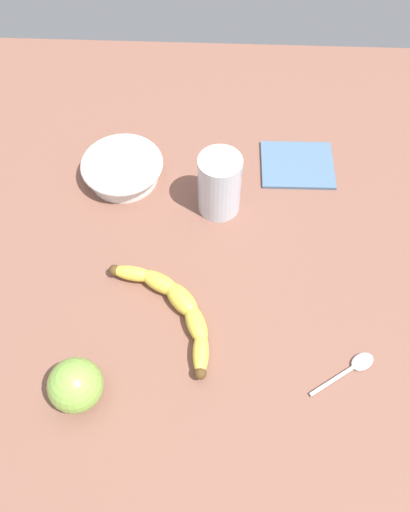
{
  "coord_description": "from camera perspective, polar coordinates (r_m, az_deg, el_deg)",
  "views": [
    {
      "loc": [
        3.95,
        -43.01,
        74.74
      ],
      "look_at": [
        2.08,
        2.21,
        5.0
      ],
      "focal_mm": 36.73,
      "sensor_mm": 36.0,
      "label": 1
    }
  ],
  "objects": [
    {
      "name": "wooden_tabletop",
      "position": [
        0.85,
        -1.46,
        -2.48
      ],
      "size": [
        120.0,
        120.0,
        3.0
      ],
      "primitive_type": "cube",
      "color": "brown",
      "rests_on": "ground"
    },
    {
      "name": "banana",
      "position": [
        0.79,
        -3.34,
        -5.35
      ],
      "size": [
        16.74,
        18.37,
        3.25
      ],
      "rotation": [
        0.0,
        0.0,
        2.29
      ],
      "color": "yellow",
      "rests_on": "wooden_tabletop"
    },
    {
      "name": "smoothie_glass",
      "position": [
        0.87,
        1.58,
        7.74
      ],
      "size": [
        7.22,
        7.22,
        11.42
      ],
      "color": "silver",
      "rests_on": "wooden_tabletop"
    },
    {
      "name": "ceramic_bowl",
      "position": [
        0.95,
        -8.97,
        9.45
      ],
      "size": [
        14.56,
        14.56,
        4.07
      ],
      "color": "white",
      "rests_on": "wooden_tabletop"
    },
    {
      "name": "green_apple_fruit",
      "position": [
        0.74,
        -13.91,
        -13.49
      ],
      "size": [
        7.49,
        7.49,
        7.49
      ],
      "primitive_type": "sphere",
      "color": "#84B747",
      "rests_on": "wooden_tabletop"
    },
    {
      "name": "teaspoon",
      "position": [
        0.8,
        16.39,
        -11.21
      ],
      "size": [
        10.12,
        7.42,
        0.8
      ],
      "rotation": [
        0.0,
        0.0,
        0.59
      ],
      "color": "silver",
      "rests_on": "wooden_tabletop"
    },
    {
      "name": "folded_napkin",
      "position": [
        0.99,
        10.02,
        9.76
      ],
      "size": [
        13.33,
        11.42,
        0.6
      ],
      "primitive_type": "cube",
      "rotation": [
        0.0,
        0.0,
        0.01
      ],
      "color": "slate",
      "rests_on": "wooden_tabletop"
    }
  ]
}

